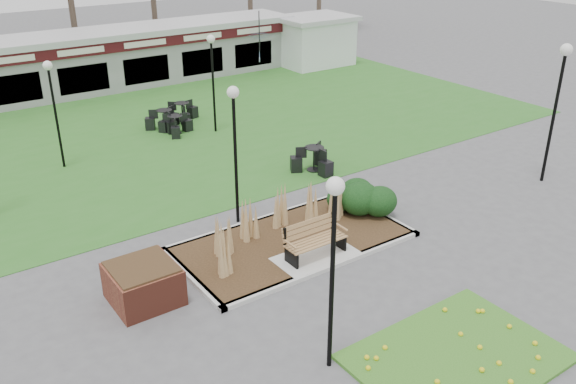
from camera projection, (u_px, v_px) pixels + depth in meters
ground at (319, 262)px, 15.89m from camera, size 100.00×100.00×0.00m
lawn at (139, 136)px, 24.81m from camera, size 34.00×16.00×0.02m
flower_bed at (457, 356)px, 12.44m from camera, size 4.20×3.00×0.16m
planting_bed at (326, 218)px, 17.41m from camera, size 6.75×3.40×1.27m
park_bench at (314, 239)px, 15.83m from camera, size 1.70×0.66×0.93m
brick_planter at (143, 283)px, 14.15m from camera, size 1.50×1.50×0.95m
food_pavilion at (73, 63)px, 30.11m from camera, size 24.60×3.40×2.90m
service_hut at (314, 40)px, 35.69m from camera, size 4.40×3.40×2.83m
lamp_post_near_left at (334, 234)px, 11.03m from camera, size 0.34×0.34×4.14m
lamp_post_near_right at (560, 83)px, 19.29m from camera, size 0.38×0.38×4.62m
lamp_post_mid_left at (234, 125)px, 16.73m from camera, size 0.34×0.34×4.08m
lamp_post_mid_right at (52, 91)px, 20.62m from camera, size 0.32×0.32×3.82m
lamp_post_far_right at (212, 62)px, 24.08m from camera, size 0.33×0.33×3.97m
bistro_set_a at (165, 123)px, 25.41m from camera, size 1.56×1.36×0.83m
bistro_set_b at (314, 163)px, 21.37m from camera, size 1.63×1.45×0.87m
bistro_set_c at (176, 128)px, 24.92m from camera, size 1.30×1.43×0.76m
bistro_set_d at (182, 115)px, 26.41m from camera, size 1.50×1.47×0.82m
patio_umbrella at (260, 47)px, 33.70m from camera, size 2.43×2.45×2.32m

